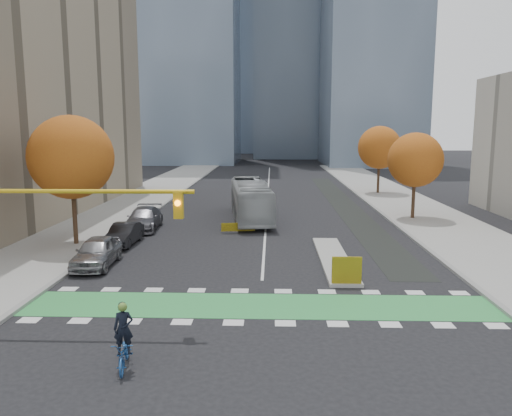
# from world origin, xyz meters

# --- Properties ---
(ground) EXTENTS (300.00, 300.00, 0.00)m
(ground) POSITION_xyz_m (0.00, 0.00, 0.00)
(ground) COLOR black
(ground) RESTS_ON ground
(sidewalk_west) EXTENTS (7.00, 120.00, 0.15)m
(sidewalk_west) POSITION_xyz_m (-13.50, 20.00, 0.07)
(sidewalk_west) COLOR gray
(sidewalk_west) RESTS_ON ground
(sidewalk_east) EXTENTS (7.00, 120.00, 0.15)m
(sidewalk_east) POSITION_xyz_m (13.50, 20.00, 0.07)
(sidewalk_east) COLOR gray
(sidewalk_east) RESTS_ON ground
(curb_west) EXTENTS (0.30, 120.00, 0.16)m
(curb_west) POSITION_xyz_m (-10.00, 20.00, 0.07)
(curb_west) COLOR gray
(curb_west) RESTS_ON ground
(curb_east) EXTENTS (0.30, 120.00, 0.16)m
(curb_east) POSITION_xyz_m (10.00, 20.00, 0.07)
(curb_east) COLOR gray
(curb_east) RESTS_ON ground
(bike_crossing) EXTENTS (20.00, 3.00, 0.01)m
(bike_crossing) POSITION_xyz_m (0.00, 1.50, 0.01)
(bike_crossing) COLOR green
(bike_crossing) RESTS_ON ground
(centre_line) EXTENTS (0.15, 70.00, 0.01)m
(centre_line) POSITION_xyz_m (0.00, 40.00, 0.01)
(centre_line) COLOR silver
(centre_line) RESTS_ON ground
(bike_lane_paint) EXTENTS (2.50, 50.00, 0.01)m
(bike_lane_paint) POSITION_xyz_m (7.50, 30.00, 0.01)
(bike_lane_paint) COLOR black
(bike_lane_paint) RESTS_ON ground
(median_island) EXTENTS (1.60, 10.00, 0.16)m
(median_island) POSITION_xyz_m (4.00, 9.00, 0.08)
(median_island) COLOR gray
(median_island) RESTS_ON ground
(hazard_board) EXTENTS (1.40, 0.12, 1.30)m
(hazard_board) POSITION_xyz_m (4.00, 4.20, 0.80)
(hazard_board) COLOR yellow
(hazard_board) RESTS_ON median_island
(tower_ne) EXTENTS (18.00, 24.00, 60.00)m
(tower_ne) POSITION_xyz_m (20.00, 85.00, 30.00)
(tower_ne) COLOR #47566B
(tower_ne) RESTS_ON ground
(tower_far) EXTENTS (26.00, 26.00, 80.00)m
(tower_far) POSITION_xyz_m (-4.00, 140.00, 40.00)
(tower_far) COLOR #47566B
(tower_far) RESTS_ON ground
(tree_west) EXTENTS (5.20, 5.20, 8.22)m
(tree_west) POSITION_xyz_m (-12.00, 12.00, 5.62)
(tree_west) COLOR #332114
(tree_west) RESTS_ON ground
(tree_east_near) EXTENTS (4.40, 4.40, 7.08)m
(tree_east_near) POSITION_xyz_m (12.00, 22.00, 4.86)
(tree_east_near) COLOR #332114
(tree_east_near) RESTS_ON ground
(tree_east_far) EXTENTS (4.80, 4.80, 7.65)m
(tree_east_far) POSITION_xyz_m (12.50, 38.00, 5.24)
(tree_east_far) COLOR #332114
(tree_east_far) RESTS_ON ground
(traffic_signal_west) EXTENTS (8.53, 0.56, 5.20)m
(traffic_signal_west) POSITION_xyz_m (-7.93, -0.51, 4.03)
(traffic_signal_west) COLOR #BF9914
(traffic_signal_west) RESTS_ON ground
(cyclist) EXTENTS (0.93, 1.93, 2.13)m
(cyclist) POSITION_xyz_m (-4.11, -4.15, 0.71)
(cyclist) COLOR #1E4A8B
(cyclist) RESTS_ON ground
(bus) EXTENTS (4.06, 11.73, 3.20)m
(bus) POSITION_xyz_m (-1.27, 21.61, 1.60)
(bus) COLOR #A2A6A9
(bus) RESTS_ON ground
(parked_car_a) EXTENTS (2.08, 4.76, 1.60)m
(parked_car_a) POSITION_xyz_m (-9.00, 7.32, 0.80)
(parked_car_a) COLOR gray
(parked_car_a) RESTS_ON ground
(parked_car_b) EXTENTS (1.58, 4.24, 1.38)m
(parked_car_b) POSITION_xyz_m (-9.00, 12.32, 0.69)
(parked_car_b) COLOR black
(parked_car_b) RESTS_ON ground
(parked_car_c) EXTENTS (2.55, 5.58, 1.58)m
(parked_car_c) POSITION_xyz_m (-9.00, 17.32, 0.79)
(parked_car_c) COLOR #55545A
(parked_car_c) RESTS_ON ground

